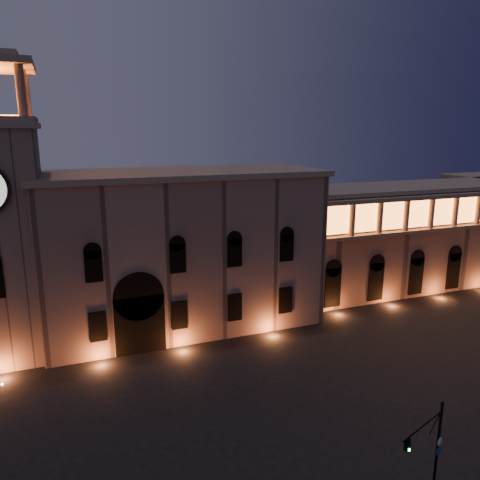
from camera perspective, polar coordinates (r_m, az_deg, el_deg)
The scene contains 4 objects.
ground at distance 38.16m, azimuth 5.35°, elevation -21.71°, with size 160.00×160.00×0.00m, color black.
government_building at distance 52.91m, azimuth -7.09°, elevation -1.18°, with size 30.80×12.80×17.60m.
colonnade_wing at distance 70.96m, azimuth 20.23°, elevation 0.59°, with size 40.60×11.50×14.50m.
traffic_light at distance 32.49m, azimuth 22.32°, elevation -22.67°, with size 4.32×1.75×6.24m.
Camera 1 is at (-14.30, -27.87, 21.79)m, focal length 35.00 mm.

